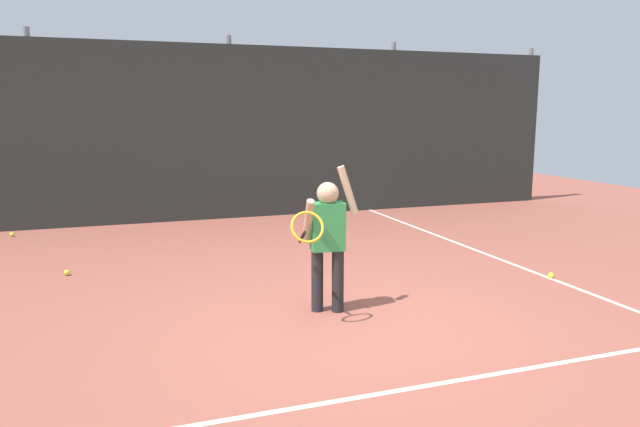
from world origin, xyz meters
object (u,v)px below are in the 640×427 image
(tennis_ball_0, at_px, (551,275))
(tennis_ball_4, at_px, (67,273))
(tennis_player, at_px, (327,235))
(tennis_ball_1, at_px, (12,235))

(tennis_ball_0, height_order, tennis_ball_4, same)
(tennis_player, bearing_deg, tennis_ball_4, 144.41)
(tennis_ball_4, bearing_deg, tennis_ball_0, -20.50)
(tennis_ball_0, relative_size, tennis_ball_1, 1.00)
(tennis_player, bearing_deg, tennis_ball_0, 11.16)
(tennis_player, xyz_separation_m, tennis_ball_1, (-3.26, 4.67, -0.69))
(tennis_player, height_order, tennis_ball_4, tennis_player)
(tennis_ball_0, bearing_deg, tennis_ball_1, 143.45)
(tennis_player, relative_size, tennis_ball_1, 20.46)
(tennis_ball_1, height_order, tennis_ball_4, same)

